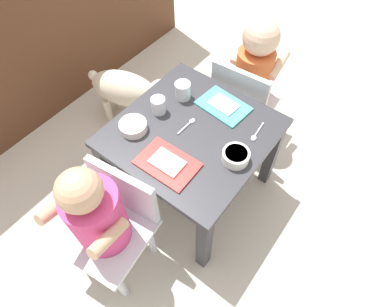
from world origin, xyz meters
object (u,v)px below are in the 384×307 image
Objects in this scene: seated_child_left at (100,215)px; spoon_by_left_tray at (257,133)px; veggie_bowl_near at (236,156)px; food_tray_left at (167,163)px; food_tray_right at (223,106)px; water_cup_right at (183,91)px; water_cup_left at (159,106)px; dog at (130,90)px; seated_child_right at (252,71)px; spoon_by_right_tray at (188,125)px; dining_table at (192,142)px; cereal_bowl_left_side at (133,126)px.

seated_child_left is 0.62m from spoon_by_left_tray.
seated_child_left is 6.83× the size of veggie_bowl_near.
food_tray_right is at bearing 0.00° from food_tray_left.
water_cup_right is at bearing 10.56° from seated_child_left.
water_cup_right is at bearing -12.37° from water_cup_left.
dog is 0.75m from spoon_by_left_tray.
seated_child_left is at bearing 178.11° from seated_child_right.
seated_child_right is at bearing -19.87° from water_cup_left.
water_cup_left is at bearing 93.84° from spoon_by_right_tray.
veggie_bowl_near is 0.97× the size of spoon_by_right_tray.
seated_child_left is at bearing -141.13° from dog.
dog is 2.21× the size of food_tray_left.
seated_child_left is 6.57× the size of spoon_by_left_tray.
water_cup_left is 0.36m from veggie_bowl_near.
food_tray_left is (-0.62, -0.03, 0.02)m from seated_child_right.
seated_child_left is at bearing 151.59° from veggie_bowl_near.
water_cup_left is 0.66× the size of spoon_by_left_tray.
seated_child_right is at bearing 23.86° from veggie_bowl_near.
spoon_by_right_tray is (-0.15, -0.49, 0.21)m from dog.
seated_child_left is (-0.44, 0.03, 0.05)m from dining_table.
veggie_bowl_near reaches higher than dining_table.
seated_child_right is at bearing -22.40° from water_cup_right.
water_cup_right is (0.29, 0.16, 0.03)m from food_tray_left.
spoon_by_left_tray is 0.26m from spoon_by_right_tray.
water_cup_left is 0.13m from cereal_bowl_left_side.
food_tray_right is at bearing -88.49° from dog.
food_tray_left is 0.35m from food_tray_right.
seated_child_right is at bearing -3.40° from spoon_by_right_tray.
dining_table is 0.86× the size of seated_child_left.
seated_child_right is 6.48× the size of spoon_by_left_tray.
water_cup_left is at bearing 132.44° from food_tray_right.
cereal_bowl_left_side is at bearing 146.29° from food_tray_right.
dog is 0.67m from food_tray_left.
dog is (0.16, 0.52, -0.14)m from dining_table.
water_cup_right reaches higher than dog.
seated_child_left reaches higher than veggie_bowl_near.
cereal_bowl_left_side is at bearing 170.81° from water_cup_right.
food_tray_right is 0.17m from spoon_by_right_tray.
dog is at bearing 76.45° from veggie_bowl_near.
spoon_by_left_tray is (0.30, -0.18, -0.00)m from food_tray_left.
cereal_bowl_left_side is (-0.13, 0.18, 0.09)m from dining_table.
food_tray_right is 2.10× the size of spoon_by_right_tray.
water_cup_left reaches higher than veggie_bowl_near.
food_tray_left is 2.10× the size of spoon_by_left_tray.
water_cup_left is (-0.17, 0.19, 0.02)m from food_tray_right.
dog is 0.58m from food_tray_right.
water_cup_right is at bearing 28.93° from food_tray_left.
spoon_by_left_tray is at bearing -0.06° from veggie_bowl_near.
seated_child_right reaches higher than dog.
food_tray_right is (0.35, 0.00, -0.00)m from food_tray_left.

